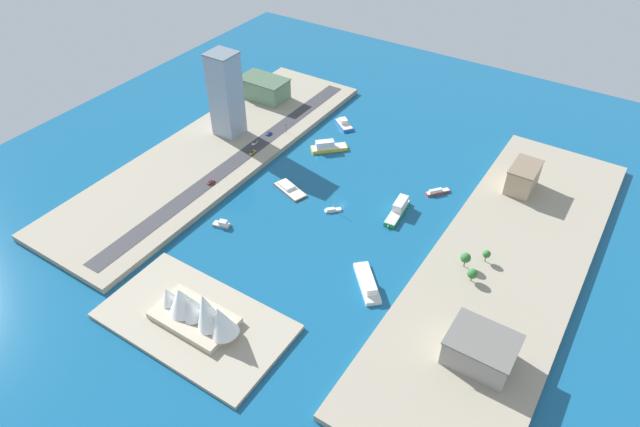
% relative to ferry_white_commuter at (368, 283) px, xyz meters
% --- Properties ---
extents(ground_plane, '(440.00, 440.00, 0.00)m').
position_rel_ferry_white_commuter_xyz_m(ground_plane, '(42.86, -47.69, -2.18)').
color(ground_plane, '#145684').
extents(quay_west, '(70.00, 240.00, 3.39)m').
position_rel_ferry_white_commuter_xyz_m(quay_west, '(-51.52, -47.69, -0.48)').
color(quay_west, '#9E937F').
rests_on(quay_west, ground_plane).
extents(quay_east, '(70.00, 240.00, 3.39)m').
position_rel_ferry_white_commuter_xyz_m(quay_east, '(137.24, -47.69, -0.48)').
color(quay_east, '#9E937F').
rests_on(quay_east, ground_plane).
extents(peninsula_point, '(85.98, 47.91, 2.00)m').
position_rel_ferry_white_commuter_xyz_m(peninsula_point, '(54.23, 61.36, -1.18)').
color(peninsula_point, '#A89E89').
rests_on(peninsula_point, ground_plane).
extents(road_strip, '(10.90, 228.00, 0.15)m').
position_rel_ferry_white_commuter_xyz_m(road_strip, '(117.76, -47.69, 1.29)').
color(road_strip, '#38383D').
rests_on(road_strip, quay_east).
extents(ferry_white_commuter, '(23.80, 24.74, 6.20)m').
position_rel_ferry_white_commuter_xyz_m(ferry_white_commuter, '(0.00, 0.00, 0.00)').
color(ferry_white_commuter, silver).
rests_on(ferry_white_commuter, ground_plane).
extents(barge_flat_brown, '(23.52, 15.43, 2.66)m').
position_rel_ferry_white_commuter_xyz_m(barge_flat_brown, '(76.03, -42.23, -1.20)').
color(barge_flat_brown, brown).
rests_on(barge_flat_brown, ground_plane).
extents(sailboat_small_white, '(8.61, 8.53, 10.18)m').
position_rel_ferry_white_commuter_xyz_m(sailboat_small_white, '(44.21, -39.37, -1.34)').
color(sailboat_small_white, white).
rests_on(sailboat_small_white, ground_plane).
extents(catamaran_blue, '(17.42, 15.52, 4.59)m').
position_rel_ferry_white_commuter_xyz_m(catamaran_blue, '(86.32, -121.85, -0.65)').
color(catamaran_blue, blue).
rests_on(catamaran_blue, ground_plane).
extents(tugboat_red, '(11.50, 13.52, 3.13)m').
position_rel_ferry_white_commuter_xyz_m(tugboat_red, '(1.64, -86.13, -1.01)').
color(tugboat_red, red).
rests_on(tugboat_red, ground_plane).
extents(yacht_sleek_gray, '(10.61, 6.24, 3.74)m').
position_rel_ferry_white_commuter_xyz_m(yacht_sleek_gray, '(87.68, 3.98, -0.80)').
color(yacht_sleek_gray, '#999EA3').
rests_on(yacht_sleek_gray, ground_plane).
extents(ferry_green_doubledeck, '(8.63, 27.00, 6.96)m').
position_rel_ferry_white_commuter_xyz_m(ferry_green_doubledeck, '(12.72, -57.67, 0.49)').
color(ferry_green_doubledeck, '#2D8C4C').
rests_on(ferry_green_doubledeck, ground_plane).
extents(ferry_yellow_fast, '(21.71, 21.31, 6.69)m').
position_rel_ferry_white_commuter_xyz_m(ferry_yellow_fast, '(79.75, -90.56, 0.23)').
color(ferry_yellow_fast, yellow).
rests_on(ferry_yellow_fast, ground_plane).
extents(carpark_squat_concrete, '(27.63, 22.12, 13.43)m').
position_rel_ferry_white_commuter_xyz_m(carpark_squat_concrete, '(-59.93, 13.97, 7.96)').
color(carpark_squat_concrete, gray).
rests_on(carpark_squat_concrete, quay_west).
extents(apartment_midrise_tan, '(14.58, 22.80, 15.56)m').
position_rel_ferry_white_commuter_xyz_m(apartment_midrise_tan, '(-38.17, -112.06, 9.03)').
color(apartment_midrise_tan, tan).
rests_on(apartment_midrise_tan, quay_west).
extents(terminal_long_green, '(34.53, 20.90, 14.65)m').
position_rel_ferry_white_commuter_xyz_m(terminal_long_green, '(153.08, -120.41, 8.57)').
color(terminal_long_green, slate).
rests_on(terminal_long_green, quay_east).
extents(tower_tall_glass, '(17.24, 16.35, 55.36)m').
position_rel_ferry_white_commuter_xyz_m(tower_tall_glass, '(142.35, -68.75, 28.93)').
color(tower_tall_glass, '#8C9EB2').
rests_on(tower_tall_glass, quay_east).
extents(hatchback_blue, '(2.11, 4.73, 1.52)m').
position_rel_ferry_white_commuter_xyz_m(hatchback_blue, '(119.53, -80.60, 2.12)').
color(hatchback_blue, black).
rests_on(hatchback_blue, road_strip).
extents(pickup_red, '(1.83, 4.98, 1.69)m').
position_rel_ferry_white_commuter_xyz_m(pickup_red, '(115.36, -18.98, 2.19)').
color(pickup_red, black).
rests_on(pickup_red, road_strip).
extents(taxi_yellow_cab, '(2.16, 5.07, 1.44)m').
position_rel_ferry_white_commuter_xyz_m(taxi_yellow_cab, '(114.23, -56.78, 2.09)').
color(taxi_yellow_cab, black).
rests_on(taxi_yellow_cab, road_strip).
extents(van_white, '(1.99, 4.91, 1.58)m').
position_rel_ferry_white_commuter_xyz_m(van_white, '(119.80, -66.29, 2.15)').
color(van_white, black).
rests_on(van_white, road_strip).
extents(traffic_light_waterfront, '(0.36, 0.36, 6.50)m').
position_rel_ferry_white_commuter_xyz_m(traffic_light_waterfront, '(111.06, -88.79, 5.56)').
color(traffic_light_waterfront, black).
rests_on(traffic_light_waterfront, quay_east).
extents(opera_landmark, '(44.07, 21.52, 21.55)m').
position_rel_ferry_white_commuter_xyz_m(opera_landmark, '(50.88, 61.36, 7.99)').
color(opera_landmark, '#BCAD93').
rests_on(opera_landmark, peninsula_point).
extents(park_tree_cluster, '(11.96, 20.83, 8.30)m').
position_rel_ferry_white_commuter_xyz_m(park_tree_cluster, '(-38.55, -33.44, 6.36)').
color(park_tree_cluster, brown).
rests_on(park_tree_cluster, quay_west).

